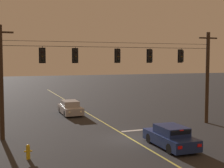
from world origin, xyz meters
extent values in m
plane|color=#28282B|center=(0.00, 0.00, 0.00)|extent=(180.00, 180.00, 0.00)
cube|color=#D1C64C|center=(0.00, 8.90, 0.00)|extent=(0.14, 60.00, 0.01)
cube|color=silver|center=(1.90, 2.30, 0.00)|extent=(3.40, 0.36, 0.01)
cylinder|color=#38281C|center=(-8.48, 2.90, 3.95)|extent=(0.32, 0.32, 7.91)
cube|color=#38281C|center=(-8.48, 2.90, 7.41)|extent=(1.80, 0.12, 0.12)
cylinder|color=slate|center=(-8.48, 2.90, 7.06)|extent=(0.12, 0.12, 0.18)
cylinder|color=#38281C|center=(8.48, 2.90, 3.95)|extent=(0.32, 0.32, 7.91)
cube|color=#38281C|center=(8.48, 2.90, 7.41)|extent=(1.80, 0.12, 0.12)
cylinder|color=slate|center=(8.48, 2.90, 7.06)|extent=(0.12, 0.12, 0.18)
cylinder|color=black|center=(0.00, 2.90, 6.51)|extent=(16.97, 0.03, 0.03)
cylinder|color=black|center=(0.00, 2.90, 6.86)|extent=(16.97, 0.02, 0.02)
cylinder|color=black|center=(-5.64, 2.90, 6.42)|extent=(0.04, 0.04, 0.18)
cube|color=black|center=(-5.64, 2.90, 5.85)|extent=(0.32, 0.26, 0.96)
cube|color=black|center=(-5.64, 3.05, 5.85)|extent=(0.48, 0.03, 1.12)
sphere|color=#380A0A|center=(-5.64, 2.74, 6.14)|extent=(0.17, 0.17, 0.17)
cylinder|color=black|center=(-5.64, 2.70, 6.18)|extent=(0.20, 0.10, 0.20)
sphere|color=orange|center=(-5.64, 2.74, 5.85)|extent=(0.17, 0.17, 0.17)
cylinder|color=black|center=(-5.64, 2.70, 5.89)|extent=(0.20, 0.10, 0.20)
sphere|color=black|center=(-5.64, 2.74, 5.56)|extent=(0.17, 0.17, 0.17)
cylinder|color=black|center=(-5.64, 2.70, 5.60)|extent=(0.20, 0.10, 0.20)
cylinder|color=black|center=(-3.24, 2.90, 6.42)|extent=(0.04, 0.04, 0.18)
cube|color=black|center=(-3.24, 2.90, 5.85)|extent=(0.32, 0.26, 0.96)
cube|color=black|center=(-3.24, 3.05, 5.85)|extent=(0.48, 0.03, 1.12)
sphere|color=#380A0A|center=(-3.24, 2.74, 6.14)|extent=(0.17, 0.17, 0.17)
cylinder|color=black|center=(-3.24, 2.70, 6.18)|extent=(0.20, 0.10, 0.20)
sphere|color=orange|center=(-3.24, 2.74, 5.85)|extent=(0.17, 0.17, 0.17)
cylinder|color=black|center=(-3.24, 2.70, 5.89)|extent=(0.20, 0.10, 0.20)
sphere|color=black|center=(-3.24, 2.74, 5.56)|extent=(0.17, 0.17, 0.17)
cylinder|color=black|center=(-3.24, 2.70, 5.60)|extent=(0.20, 0.10, 0.20)
cylinder|color=black|center=(0.13, 2.90, 6.42)|extent=(0.04, 0.04, 0.18)
cube|color=black|center=(0.13, 2.90, 5.85)|extent=(0.32, 0.26, 0.96)
cube|color=black|center=(0.13, 3.05, 5.85)|extent=(0.48, 0.03, 1.12)
sphere|color=#380A0A|center=(0.13, 2.74, 6.14)|extent=(0.17, 0.17, 0.17)
cylinder|color=black|center=(0.13, 2.70, 6.18)|extent=(0.20, 0.10, 0.20)
sphere|color=orange|center=(0.13, 2.74, 5.85)|extent=(0.17, 0.17, 0.17)
cylinder|color=black|center=(0.13, 2.70, 5.89)|extent=(0.20, 0.10, 0.20)
sphere|color=black|center=(0.13, 2.74, 5.56)|extent=(0.17, 0.17, 0.17)
cylinder|color=black|center=(0.13, 2.70, 5.60)|extent=(0.20, 0.10, 0.20)
cylinder|color=black|center=(2.90, 2.90, 6.42)|extent=(0.04, 0.04, 0.18)
cube|color=black|center=(2.90, 2.90, 5.85)|extent=(0.32, 0.26, 0.96)
cube|color=black|center=(2.90, 3.05, 5.85)|extent=(0.48, 0.03, 1.12)
sphere|color=#380A0A|center=(2.90, 2.74, 6.14)|extent=(0.17, 0.17, 0.17)
cylinder|color=black|center=(2.90, 2.70, 6.18)|extent=(0.20, 0.10, 0.20)
sphere|color=orange|center=(2.90, 2.74, 5.85)|extent=(0.17, 0.17, 0.17)
cylinder|color=black|center=(2.90, 2.70, 5.89)|extent=(0.20, 0.10, 0.20)
sphere|color=black|center=(2.90, 2.74, 5.56)|extent=(0.17, 0.17, 0.17)
cylinder|color=black|center=(2.90, 2.70, 5.60)|extent=(0.20, 0.10, 0.20)
cylinder|color=black|center=(5.81, 2.90, 6.42)|extent=(0.04, 0.04, 0.18)
cube|color=black|center=(5.81, 2.90, 5.85)|extent=(0.32, 0.26, 0.96)
cube|color=black|center=(5.81, 3.05, 5.85)|extent=(0.48, 0.03, 1.12)
sphere|color=#380A0A|center=(5.81, 2.74, 6.14)|extent=(0.17, 0.17, 0.17)
cylinder|color=black|center=(5.81, 2.70, 6.18)|extent=(0.20, 0.10, 0.20)
sphere|color=orange|center=(5.81, 2.74, 5.85)|extent=(0.17, 0.17, 0.17)
cylinder|color=black|center=(5.81, 2.70, 5.89)|extent=(0.20, 0.10, 0.20)
sphere|color=black|center=(5.81, 2.74, 5.56)|extent=(0.17, 0.17, 0.17)
cylinder|color=black|center=(5.81, 2.70, 5.60)|extent=(0.20, 0.10, 0.20)
cube|color=navy|center=(1.50, -2.76, 0.51)|extent=(1.80, 4.30, 0.68)
cube|color=navy|center=(1.50, -2.88, 1.12)|extent=(1.51, 2.15, 0.54)
cube|color=black|center=(1.50, -1.95, 1.12)|extent=(1.40, 0.21, 0.48)
cube|color=black|center=(1.50, -3.95, 1.12)|extent=(1.37, 0.18, 0.46)
cylinder|color=black|center=(0.71, -1.43, 0.32)|extent=(0.22, 0.64, 0.64)
cylinder|color=black|center=(2.29, -1.43, 0.32)|extent=(0.22, 0.64, 0.64)
cylinder|color=black|center=(0.71, -4.10, 0.32)|extent=(0.22, 0.64, 0.64)
cylinder|color=black|center=(2.29, -4.10, 0.32)|extent=(0.22, 0.64, 0.64)
cube|color=red|center=(0.85, -4.93, 0.61)|extent=(0.28, 0.03, 0.18)
cube|color=red|center=(2.15, -4.93, 0.61)|extent=(0.28, 0.03, 0.18)
cube|color=red|center=(1.50, -4.05, 1.35)|extent=(0.24, 0.04, 0.06)
cube|color=#A5A5AD|center=(-1.84, 11.21, 0.51)|extent=(1.80, 4.30, 0.68)
cube|color=#A5A5AD|center=(-1.84, 11.33, 1.12)|extent=(1.51, 2.15, 0.54)
cube|color=black|center=(-1.84, 10.39, 1.12)|extent=(1.40, 0.21, 0.48)
cube|color=black|center=(-1.84, 12.39, 1.12)|extent=(1.37, 0.18, 0.46)
cylinder|color=black|center=(-1.04, 9.88, 0.32)|extent=(0.22, 0.64, 0.64)
cylinder|color=black|center=(-2.63, 9.88, 0.32)|extent=(0.22, 0.64, 0.64)
cylinder|color=black|center=(-1.04, 12.54, 0.32)|extent=(0.22, 0.64, 0.64)
cylinder|color=black|center=(-2.63, 12.54, 0.32)|extent=(0.22, 0.64, 0.64)
sphere|color=white|center=(-1.28, 9.04, 0.57)|extent=(0.20, 0.20, 0.20)
sphere|color=white|center=(-2.39, 9.04, 0.57)|extent=(0.20, 0.20, 0.20)
cylinder|color=gold|center=(-7.21, -2.16, 0.35)|extent=(0.22, 0.22, 0.70)
sphere|color=gold|center=(-7.21, -2.16, 0.73)|extent=(0.22, 0.22, 0.22)
cylinder|color=gold|center=(-7.37, -2.16, 0.45)|extent=(0.12, 0.09, 0.09)
cylinder|color=gold|center=(-7.05, -2.16, 0.45)|extent=(0.12, 0.09, 0.09)
camera|label=1|loc=(-8.70, -19.87, 5.54)|focal=50.34mm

